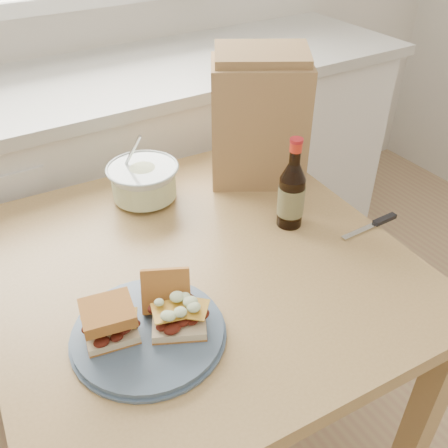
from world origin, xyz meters
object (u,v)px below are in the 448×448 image
dining_table (198,295)px  beer_bottle (292,194)px  paper_bag (259,123)px  coleslaw_bowl (144,183)px  plate (148,333)px

dining_table → beer_bottle: beer_bottle is taller
dining_table → paper_bag: (0.33, 0.24, 0.28)m
beer_bottle → dining_table: bearing=-174.5°
paper_bag → beer_bottle: bearing=-74.5°
coleslaw_bowl → paper_bag: 0.35m
paper_bag → coleslaw_bowl: bearing=-159.9°
plate → coleslaw_bowl: coleslaw_bowl is taller
dining_table → beer_bottle: 0.34m
plate → coleslaw_bowl: 0.50m
dining_table → plate: plate is taller
beer_bottle → paper_bag: paper_bag is taller
dining_table → plate: 0.27m
coleslaw_bowl → paper_bag: bearing=-10.6°
coleslaw_bowl → paper_bag: size_ratio=0.57×
plate → coleslaw_bowl: size_ratio=1.52×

